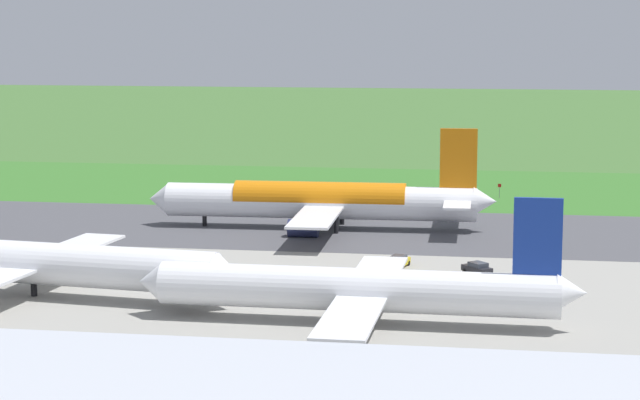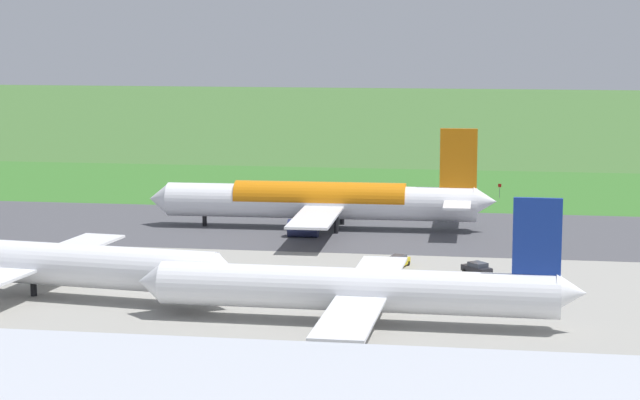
% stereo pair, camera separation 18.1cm
% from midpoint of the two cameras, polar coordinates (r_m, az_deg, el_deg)
% --- Properties ---
extents(ground_plane, '(800.00, 800.00, 0.00)m').
position_cam_midpoint_polar(ground_plane, '(184.40, 1.01, -1.41)').
color(ground_plane, '#3D662D').
extents(runway_asphalt, '(600.00, 38.63, 0.06)m').
position_cam_midpoint_polar(runway_asphalt, '(184.39, 1.01, -1.40)').
color(runway_asphalt, '#47474C').
rests_on(runway_asphalt, ground).
extents(apron_concrete, '(440.00, 110.00, 0.05)m').
position_cam_midpoint_polar(apron_concrete, '(135.67, -2.00, -5.00)').
color(apron_concrete, gray).
rests_on(apron_concrete, ground).
extents(grass_verge_foreground, '(600.00, 80.00, 0.04)m').
position_cam_midpoint_polar(grass_verge_foreground, '(221.39, 2.38, 0.25)').
color(grass_verge_foreground, '#346B27').
rests_on(grass_verge_foreground, ground).
extents(airliner_main, '(54.05, 44.14, 15.88)m').
position_cam_midpoint_polar(airliner_main, '(184.15, 0.09, -0.05)').
color(airliner_main, white).
rests_on(airliner_main, ground).
extents(airliner_parked_mid, '(47.73, 38.95, 13.97)m').
position_cam_midpoint_polar(airliner_parked_mid, '(126.33, 1.83, -4.25)').
color(airliner_parked_mid, white).
rests_on(airliner_parked_mid, ground).
extents(airliner_parked_far, '(51.25, 42.05, 14.96)m').
position_cam_midpoint_polar(airliner_parked_far, '(142.96, -13.65, -2.88)').
color(airliner_parked_far, white).
rests_on(airliner_parked_far, ground).
extents(service_car_followme, '(2.73, 4.50, 1.62)m').
position_cam_midpoint_polar(service_car_followme, '(156.12, 3.75, -2.92)').
color(service_car_followme, gold).
rests_on(service_car_followme, ground).
extents(service_car_ops, '(4.12, 4.35, 1.62)m').
position_cam_midpoint_polar(service_car_ops, '(152.62, 7.47, -3.24)').
color(service_car_ops, black).
rests_on(service_car_ops, ground).
extents(no_stopping_sign, '(0.60, 0.10, 2.63)m').
position_cam_midpoint_polar(no_stopping_sign, '(219.20, 8.52, 0.49)').
color(no_stopping_sign, slate).
rests_on(no_stopping_sign, ground).
extents(traffic_cone_orange, '(0.40, 0.40, 0.55)m').
position_cam_midpoint_polar(traffic_cone_orange, '(220.72, 7.74, 0.22)').
color(traffic_cone_orange, orange).
rests_on(traffic_cone_orange, ground).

